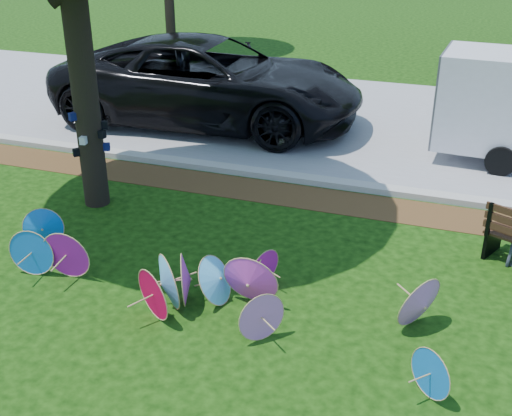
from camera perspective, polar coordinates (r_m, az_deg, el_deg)
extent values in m
plane|color=black|center=(8.40, -7.89, -10.68)|extent=(90.00, 90.00, 0.00)
cube|color=#472D16|center=(12.01, 1.69, 1.35)|extent=(90.00, 1.00, 0.01)
cube|color=#B7B5AD|center=(12.60, 2.67, 2.81)|extent=(90.00, 0.30, 0.12)
cube|color=gray|center=(16.40, 6.92, 7.92)|extent=(90.00, 8.00, 0.01)
cylinder|color=black|center=(11.19, -15.19, 11.66)|extent=(0.44, 0.44, 4.81)
cone|color=#F041CC|center=(8.68, -6.16, -6.35)|extent=(0.42, 0.71, 0.73)
cone|color=blue|center=(9.85, -19.21, -3.67)|extent=(0.72, 0.23, 0.71)
cone|color=#C617AB|center=(9.05, 0.57, -5.27)|extent=(0.37, 0.59, 0.59)
cone|color=blue|center=(10.53, -18.42, -1.77)|extent=(0.66, 0.43, 0.66)
cone|color=#D7003D|center=(8.44, -8.86, -7.52)|extent=(0.70, 0.53, 0.73)
cone|color=#DF72C5|center=(8.40, 14.56, -8.22)|extent=(0.65, 0.78, 0.75)
cone|color=#DF72C5|center=(8.01, 0.35, -9.54)|extent=(0.52, 0.56, 0.65)
cone|color=#58CDFF|center=(8.69, -3.42, -6.25)|extent=(0.46, 0.73, 0.67)
cone|color=blue|center=(7.46, 15.47, -13.92)|extent=(0.52, 0.48, 0.60)
cone|color=#F041CC|center=(8.55, -0.61, -6.49)|extent=(0.79, 0.32, 0.79)
cone|color=#58CDFF|center=(8.60, -8.09, -6.57)|extent=(0.69, 0.69, 0.79)
cone|color=#C617AB|center=(9.59, -16.36, -3.90)|extent=(0.76, 0.21, 0.77)
imported|color=black|center=(15.74, -4.20, 11.15)|extent=(7.51, 3.72, 2.05)
cube|color=silver|center=(14.15, 21.76, 8.76)|extent=(2.86, 1.92, 2.53)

